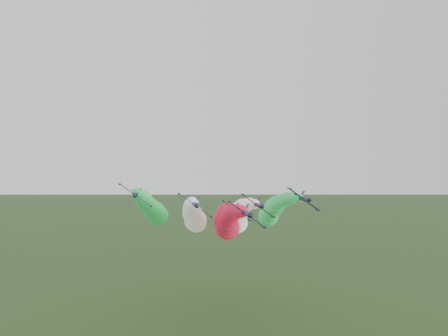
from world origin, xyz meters
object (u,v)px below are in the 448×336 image
at_px(jet_lead, 229,223).
at_px(jet_inner_right, 238,216).
at_px(jet_inner_left, 194,216).
at_px(jet_outer_right, 272,211).
at_px(jet_trail, 224,218).
at_px(jet_outer_left, 152,209).

height_order(jet_lead, jet_inner_right, jet_inner_right).
relative_size(jet_inner_left, jet_outer_right, 1.00).
relative_size(jet_outer_right, jet_trail, 0.99).
distance_m(jet_lead, jet_inner_right, 13.18).
distance_m(jet_lead, jet_trail, 28.54).
relative_size(jet_lead, jet_outer_left, 1.00).
relative_size(jet_outer_left, jet_trail, 1.00).
xyz_separation_m(jet_inner_right, jet_trail, (-2.41, 16.29, -2.40)).
height_order(jet_inner_left, jet_inner_right, jet_inner_left).
bearing_deg(jet_inner_right, jet_trail, 98.42).
xyz_separation_m(jet_inner_left, jet_outer_right, (27.26, 2.99, 1.09)).
distance_m(jet_inner_left, jet_outer_right, 27.44).
height_order(jet_inner_left, jet_outer_left, jet_outer_left).
relative_size(jet_inner_left, jet_outer_left, 1.00).
bearing_deg(jet_outer_left, jet_inner_left, -25.42).
xyz_separation_m(jet_inner_right, jet_outer_left, (-28.53, 6.81, 2.27)).
bearing_deg(jet_outer_left, jet_outer_right, -4.93).
bearing_deg(jet_trail, jet_outer_right, -41.20).
relative_size(jet_lead, jet_trail, 0.99).
bearing_deg(jet_trail, jet_inner_right, -81.58).
bearing_deg(jet_inner_right, jet_lead, -113.55).
xyz_separation_m(jet_outer_right, jet_trail, (-14.87, 13.02, -3.74)).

